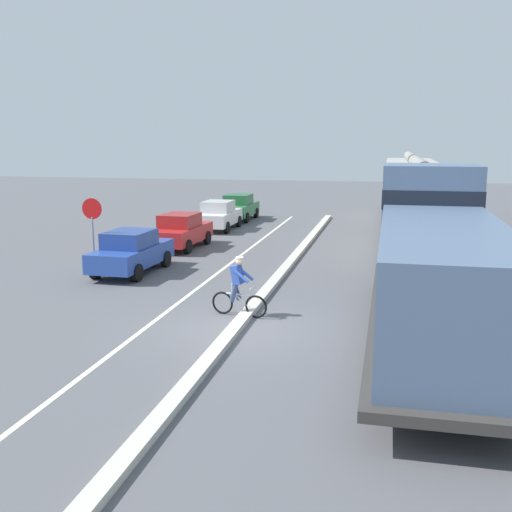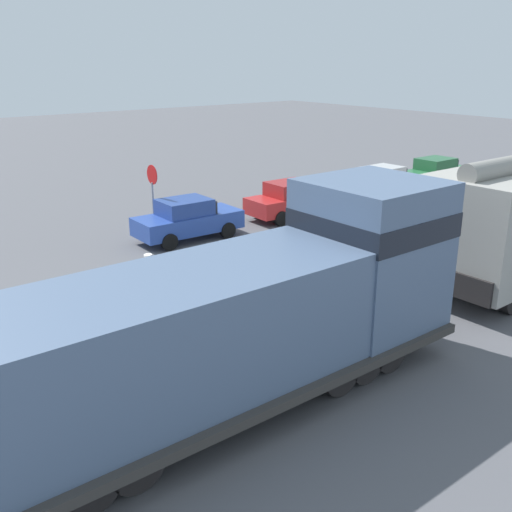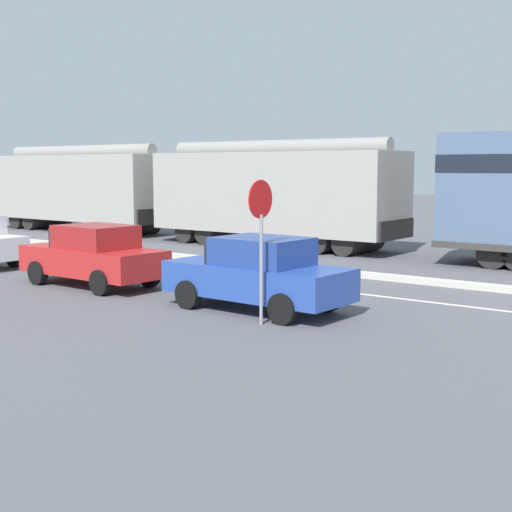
% 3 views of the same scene
% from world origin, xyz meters
% --- Properties ---
extents(ground_plane, '(120.00, 120.00, 0.00)m').
position_xyz_m(ground_plane, '(0.00, 0.00, 0.00)').
color(ground_plane, '#56565B').
extents(median_curb, '(0.36, 36.00, 0.16)m').
position_xyz_m(median_curb, '(0.00, 6.00, 0.08)').
color(median_curb, beige).
rests_on(median_curb, ground).
extents(lane_stripe, '(0.14, 36.00, 0.01)m').
position_xyz_m(lane_stripe, '(-2.40, 6.00, 0.00)').
color(lane_stripe, silver).
rests_on(lane_stripe, ground).
extents(locomotive, '(3.10, 11.61, 4.20)m').
position_xyz_m(locomotive, '(5.01, 0.64, 1.80)').
color(locomotive, slate).
rests_on(locomotive, ground).
extents(hopper_car_lead, '(2.90, 10.60, 4.18)m').
position_xyz_m(hopper_car_lead, '(5.01, 12.80, 2.08)').
color(hopper_car_lead, '#9E9C94').
rests_on(hopper_car_lead, ground).
extents(hopper_car_middle, '(2.90, 10.60, 4.18)m').
position_xyz_m(hopper_car_middle, '(5.01, 24.40, 2.08)').
color(hopper_car_middle, '#A09D95').
rests_on(hopper_car_middle, ground).
extents(parked_car_blue, '(1.94, 4.25, 1.62)m').
position_xyz_m(parked_car_blue, '(-5.56, 5.79, 0.82)').
color(parked_car_blue, '#28479E').
rests_on(parked_car_blue, ground).
extents(parked_car_red, '(1.95, 4.26, 1.62)m').
position_xyz_m(parked_car_red, '(-5.54, 11.21, 0.82)').
color(parked_car_red, red).
rests_on(parked_car_red, ground).
extents(parked_car_white, '(1.84, 4.20, 1.62)m').
position_xyz_m(parked_car_white, '(-5.47, 17.27, 0.82)').
color(parked_car_white, silver).
rests_on(parked_car_white, ground).
extents(parked_car_green, '(1.86, 4.21, 1.62)m').
position_xyz_m(parked_car_green, '(-5.39, 21.57, 0.82)').
color(parked_car_green, '#286B3D').
rests_on(parked_car_green, ground).
extents(cyclist, '(1.69, 0.54, 1.71)m').
position_xyz_m(cyclist, '(-0.25, 1.17, 0.82)').
color(cyclist, black).
rests_on(cyclist, ground).
extents(stop_sign, '(0.76, 0.08, 2.88)m').
position_xyz_m(stop_sign, '(-6.64, 4.92, 2.02)').
color(stop_sign, gray).
rests_on(stop_sign, ground).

